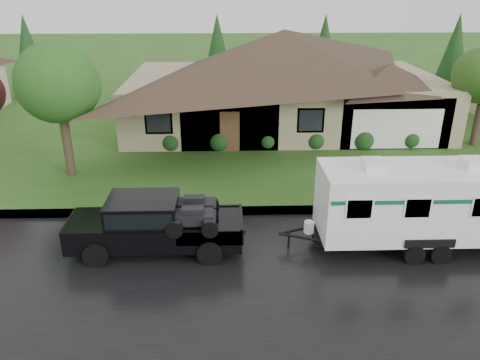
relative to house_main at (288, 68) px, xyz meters
name	(u,v)px	position (x,y,z in m)	size (l,w,h in m)	color
ground	(268,242)	(-2.29, -13.84, -3.59)	(140.00, 140.00, 0.00)	#31561A
road	(274,275)	(-2.29, -15.84, -3.59)	(140.00, 8.00, 0.01)	black
curb	(264,210)	(-2.29, -11.59, -3.52)	(140.00, 0.50, 0.15)	gray
lawn	(248,120)	(-2.29, 1.16, -3.52)	(140.00, 26.00, 0.15)	#31561A
house_main	(288,68)	(0.00, 0.00, 0.00)	(19.44, 10.80, 6.90)	#998E68
tree_left_green	(59,86)	(-10.81, -7.79, 0.61)	(3.53, 3.53, 5.84)	#382B1E
shrub_row	(291,139)	(-0.29, -4.54, -2.94)	(13.60, 1.00, 1.00)	#143814
pickup_truck	(152,223)	(-6.17, -14.19, -2.58)	(5.64, 2.14, 1.88)	black
travel_trailer	(420,201)	(2.63, -14.19, -1.94)	(6.95, 2.44, 3.12)	white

